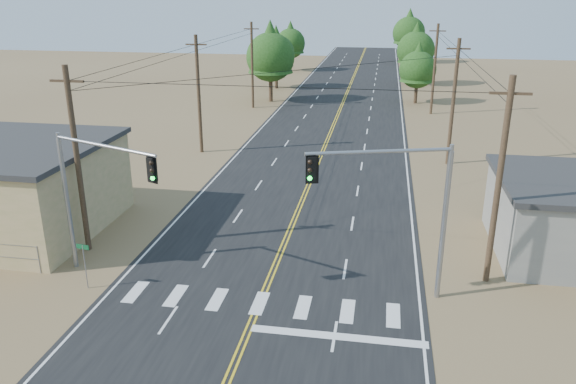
# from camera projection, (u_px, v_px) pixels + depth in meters

# --- Properties ---
(road) EXTENTS (15.00, 200.00, 0.02)m
(road) POSITION_uv_depth(u_px,v_px,m) (317.00, 164.00, 45.92)
(road) COLOR black
(road) RESTS_ON ground
(utility_pole_left_near) EXTENTS (1.80, 0.30, 10.00)m
(utility_pole_left_near) POSITION_uv_depth(u_px,v_px,m) (77.00, 160.00, 29.16)
(utility_pole_left_near) COLOR #4C3826
(utility_pole_left_near) RESTS_ON ground
(utility_pole_left_mid) EXTENTS (1.80, 0.30, 10.00)m
(utility_pole_left_mid) POSITION_uv_depth(u_px,v_px,m) (199.00, 94.00, 47.71)
(utility_pole_left_mid) COLOR #4C3826
(utility_pole_left_mid) RESTS_ON ground
(utility_pole_left_far) EXTENTS (1.80, 0.30, 10.00)m
(utility_pole_left_far) POSITION_uv_depth(u_px,v_px,m) (252.00, 65.00, 66.25)
(utility_pole_left_far) COLOR #4C3826
(utility_pole_left_far) RESTS_ON ground
(utility_pole_right_near) EXTENTS (1.80, 0.30, 10.00)m
(utility_pole_right_near) POSITION_uv_depth(u_px,v_px,m) (499.00, 182.00, 25.84)
(utility_pole_right_near) COLOR #4C3826
(utility_pole_right_near) RESTS_ON ground
(utility_pole_right_mid) EXTENTS (1.80, 0.30, 10.00)m
(utility_pole_right_mid) POSITION_uv_depth(u_px,v_px,m) (453.00, 102.00, 44.38)
(utility_pole_right_mid) COLOR #4C3826
(utility_pole_right_mid) RESTS_ON ground
(utility_pole_right_far) EXTENTS (1.80, 0.30, 10.00)m
(utility_pole_right_far) POSITION_uv_depth(u_px,v_px,m) (435.00, 69.00, 62.92)
(utility_pole_right_far) COLOR #4C3826
(utility_pole_right_far) RESTS_ON ground
(signal_mast_left) EXTENTS (6.02, 2.64, 7.08)m
(signal_mast_left) POSITION_uv_depth(u_px,v_px,m) (90.00, 184.00, 26.41)
(signal_mast_left) COLOR gray
(signal_mast_left) RESTS_ON ground
(signal_mast_right) EXTENTS (6.17, 2.11, 7.32)m
(signal_mast_right) POSITION_uv_depth(u_px,v_px,m) (406.00, 198.00, 24.21)
(signal_mast_right) COLOR gray
(signal_mast_right) RESTS_ON ground
(street_sign) EXTENTS (0.68, 0.14, 2.29)m
(street_sign) POSITION_uv_depth(u_px,v_px,m) (84.00, 259.00, 26.34)
(street_sign) COLOR gray
(street_sign) RESTS_ON ground
(tree_left_near) EXTENTS (6.05, 6.05, 10.08)m
(tree_left_near) POSITION_uv_depth(u_px,v_px,m) (270.00, 52.00, 69.70)
(tree_left_near) COLOR #3F2D1E
(tree_left_near) RESTS_ON ground
(tree_left_mid) EXTENTS (5.31, 5.31, 8.85)m
(tree_left_mid) POSITION_uv_depth(u_px,v_px,m) (276.00, 50.00, 79.59)
(tree_left_mid) COLOR #3F2D1E
(tree_left_mid) RESTS_ON ground
(tree_left_far) EXTENTS (5.10, 5.10, 8.51)m
(tree_left_far) POSITION_uv_depth(u_px,v_px,m) (290.00, 40.00, 97.21)
(tree_left_far) COLOR #3F2D1E
(tree_left_far) RESTS_ON ground
(tree_right_near) EXTENTS (4.54, 4.54, 7.57)m
(tree_right_near) POSITION_uv_depth(u_px,v_px,m) (418.00, 66.00, 69.06)
(tree_right_near) COLOR #3F2D1E
(tree_right_near) RESTS_ON ground
(tree_right_mid) EXTENTS (5.51, 5.51, 9.18)m
(tree_right_mid) POSITION_uv_depth(u_px,v_px,m) (416.00, 46.00, 82.38)
(tree_right_mid) COLOR #3F2D1E
(tree_right_mid) RESTS_ON ground
(tree_right_far) EXTENTS (6.15, 6.15, 10.25)m
(tree_right_far) POSITION_uv_depth(u_px,v_px,m) (409.00, 30.00, 107.54)
(tree_right_far) COLOR #3F2D1E
(tree_right_far) RESTS_ON ground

